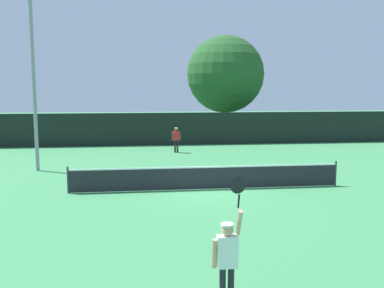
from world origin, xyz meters
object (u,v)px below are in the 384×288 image
(player_receiving, at_px, (176,137))
(light_pole, at_px, (33,72))
(player_serving, at_px, (228,252))
(parked_car_far, at_px, (242,124))
(tennis_ball, at_px, (228,185))
(parked_car_near, at_px, (81,128))
(large_tree, at_px, (225,74))
(parked_car_mid, at_px, (197,126))

(player_receiving, height_order, light_pole, light_pole)
(player_serving, distance_m, player_receiving, 19.91)
(player_receiving, xyz_separation_m, parked_car_far, (7.40, 12.53, -0.20))
(tennis_ball, xyz_separation_m, light_pole, (-8.81, 4.59, 4.88))
(tennis_ball, height_order, parked_car_near, parked_car_near)
(large_tree, bearing_deg, parked_car_far, 56.20)
(player_serving, relative_size, parked_car_mid, 0.57)
(tennis_ball, distance_m, light_pole, 11.07)
(large_tree, xyz_separation_m, parked_car_mid, (-2.25, 1.58, -4.55))
(player_serving, height_order, light_pole, light_pole)
(parked_car_near, height_order, parked_car_far, same)
(light_pole, bearing_deg, player_receiving, 35.59)
(player_serving, height_order, parked_car_mid, player_serving)
(player_serving, distance_m, large_tree, 29.69)
(parked_car_near, distance_m, parked_car_far, 14.97)
(tennis_ball, bearing_deg, player_receiving, 97.69)
(parked_car_mid, bearing_deg, tennis_ball, -100.97)
(player_serving, distance_m, tennis_ball, 10.23)
(player_receiving, bearing_deg, parked_car_far, -120.57)
(tennis_ball, distance_m, parked_car_near, 22.06)
(parked_car_near, xyz_separation_m, parked_car_far, (14.80, 2.23, 0.00))
(player_serving, bearing_deg, light_pole, 114.84)
(parked_car_near, relative_size, parked_car_mid, 0.99)
(parked_car_near, xyz_separation_m, parked_car_mid, (10.14, 0.20, 0.00))
(parked_car_mid, relative_size, parked_car_far, 1.02)
(tennis_ball, xyz_separation_m, parked_car_mid, (1.39, 20.44, 0.74))
(parked_car_near, bearing_deg, large_tree, -11.84)
(light_pole, bearing_deg, tennis_ball, -27.51)
(player_receiving, distance_m, parked_car_near, 12.68)
(player_receiving, relative_size, parked_car_mid, 0.37)
(large_tree, bearing_deg, parked_car_mid, 145.05)
(player_receiving, relative_size, light_pole, 0.19)
(player_serving, relative_size, tennis_ball, 36.71)
(parked_car_near, bearing_deg, tennis_ball, -72.15)
(player_receiving, xyz_separation_m, parked_car_mid, (2.73, 10.50, -0.20))
(player_serving, xyz_separation_m, parked_car_mid, (3.47, 30.40, -0.32))
(tennis_ball, bearing_deg, parked_car_far, 74.91)
(player_serving, xyz_separation_m, light_pole, (-6.73, 14.55, 3.82))
(player_serving, distance_m, light_pole, 16.48)
(player_receiving, relative_size, parked_car_far, 0.37)
(tennis_ball, height_order, large_tree, large_tree)
(tennis_ball, relative_size, parked_car_mid, 0.02)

